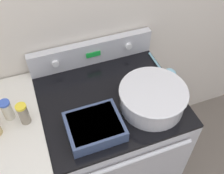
% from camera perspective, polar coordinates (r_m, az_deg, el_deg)
% --- Properties ---
extents(kitchen_wall, '(8.00, 0.05, 2.50)m').
position_cam_1_polar(kitchen_wall, '(1.51, -5.74, 16.94)').
color(kitchen_wall, beige).
rests_on(kitchen_wall, ground_plane).
extents(stove_range, '(0.77, 0.71, 0.90)m').
position_cam_1_polar(stove_range, '(1.82, -0.41, -11.53)').
color(stove_range, '#BCBCC1').
rests_on(stove_range, ground_plane).
extents(control_panel, '(0.77, 0.07, 0.15)m').
position_cam_1_polar(control_panel, '(1.61, -4.41, 7.54)').
color(control_panel, '#BCBCC1').
rests_on(control_panel, stove_range).
extents(side_counter, '(0.61, 0.68, 0.91)m').
position_cam_1_polar(side_counter, '(1.82, -22.14, -17.07)').
color(side_counter, '#896B4C').
rests_on(side_counter, ground_plane).
extents(mixing_bowl, '(0.36, 0.36, 0.12)m').
position_cam_1_polar(mixing_bowl, '(1.38, 8.85, -2.17)').
color(mixing_bowl, silver).
rests_on(mixing_bowl, stove_range).
extents(casserole_dish, '(0.27, 0.23, 0.07)m').
position_cam_1_polar(casserole_dish, '(1.29, -3.82, -8.53)').
color(casserole_dish, '#38476B').
rests_on(casserole_dish, stove_range).
extents(ladle, '(0.08, 0.30, 0.08)m').
position_cam_1_polar(ladle, '(1.55, 12.16, 2.69)').
color(ladle, '#7AB2C6').
rests_on(ladle, stove_range).
extents(spice_jar_yellow_cap, '(0.05, 0.05, 0.12)m').
position_cam_1_polar(spice_jar_yellow_cap, '(1.36, -18.72, -5.53)').
color(spice_jar_yellow_cap, gray).
rests_on(spice_jar_yellow_cap, side_counter).
extents(spice_jar_blue_cap, '(0.05, 0.05, 0.12)m').
position_cam_1_polar(spice_jar_blue_cap, '(1.41, -21.86, -4.66)').
color(spice_jar_blue_cap, beige).
rests_on(spice_jar_blue_cap, side_counter).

